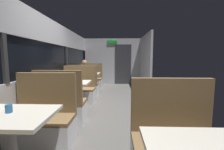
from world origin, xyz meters
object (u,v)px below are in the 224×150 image
at_px(dining_table_mid_window, 71,86).
at_px(bench_far_window_facing_entry, 91,81).
at_px(coffee_cup_primary, 9,109).
at_px(bench_mid_window_facing_end, 62,107).
at_px(dining_table_far_window, 88,76).
at_px(bench_near_window_facing_entry, 43,123).
at_px(bench_mid_window_facing_entry, 79,92).
at_px(bench_far_window_facing_end, 84,87).
at_px(dining_table_near_window, 11,123).
at_px(seated_passenger, 85,81).
at_px(bench_front_aisle_facing_entry, 174,148).

distance_m(dining_table_mid_window, bench_far_window_facing_entry, 2.90).
height_order(bench_far_window_facing_entry, coffee_cup_primary, bench_far_window_facing_entry).
xyz_separation_m(bench_mid_window_facing_end, dining_table_far_window, (0.00, 2.89, 0.31)).
relative_size(bench_near_window_facing_entry, bench_mid_window_facing_entry, 1.00).
bearing_deg(coffee_cup_primary, dining_table_far_window, 89.49).
xyz_separation_m(dining_table_far_window, bench_far_window_facing_end, (0.00, -0.70, -0.31)).
bearing_deg(coffee_cup_primary, bench_near_window_facing_entry, 86.67).
height_order(dining_table_mid_window, bench_mid_window_facing_entry, bench_mid_window_facing_entry).
bearing_deg(bench_far_window_facing_entry, dining_table_near_window, -90.00).
distance_m(bench_near_window_facing_entry, bench_far_window_facing_entry, 4.37).
xyz_separation_m(dining_table_near_window, bench_mid_window_facing_end, (0.00, 1.49, -0.31)).
distance_m(dining_table_near_window, bench_near_window_facing_entry, 0.77).
bearing_deg(bench_near_window_facing_entry, dining_table_far_window, 90.00).
xyz_separation_m(dining_table_near_window, dining_table_mid_window, (0.00, 2.19, 0.00)).
height_order(bench_mid_window_facing_entry, bench_far_window_facing_entry, same).
distance_m(bench_near_window_facing_entry, coffee_cup_primary, 0.80).
distance_m(bench_mid_window_facing_entry, coffee_cup_primary, 2.88).
relative_size(bench_mid_window_facing_end, bench_far_window_facing_entry, 1.00).
distance_m(seated_passenger, coffee_cup_primary, 3.71).
bearing_deg(bench_mid_window_facing_entry, bench_mid_window_facing_end, -90.00).
height_order(dining_table_mid_window, bench_far_window_facing_entry, bench_far_window_facing_entry).
relative_size(dining_table_far_window, bench_far_window_facing_entry, 0.82).
distance_m(bench_near_window_facing_entry, dining_table_far_window, 3.69).
bearing_deg(dining_table_far_window, dining_table_mid_window, -90.00).
bearing_deg(bench_near_window_facing_entry, bench_far_window_facing_end, 90.00).
xyz_separation_m(bench_front_aisle_facing_entry, coffee_cup_primary, (-1.83, -0.06, 0.46)).
bearing_deg(seated_passenger, bench_far_window_facing_entry, 90.00).
relative_size(dining_table_far_window, bench_far_window_facing_end, 0.82).
height_order(dining_table_far_window, coffee_cup_primary, coffee_cup_primary).
height_order(bench_mid_window_facing_end, seated_passenger, seated_passenger).
bearing_deg(bench_mid_window_facing_entry, bench_near_window_facing_entry, -90.00).
relative_size(bench_mid_window_facing_entry, seated_passenger, 0.87).
bearing_deg(bench_far_window_facing_end, bench_near_window_facing_entry, -90.00).
bearing_deg(bench_near_window_facing_entry, bench_mid_window_facing_entry, 90.00).
bearing_deg(dining_table_far_window, bench_mid_window_facing_end, -90.00).
bearing_deg(bench_front_aisle_facing_entry, bench_far_window_facing_entry, 109.79).
bearing_deg(dining_table_mid_window, bench_front_aisle_facing_entry, -49.39).
relative_size(dining_table_mid_window, bench_mid_window_facing_entry, 0.82).
xyz_separation_m(dining_table_near_window, bench_front_aisle_facing_entry, (1.79, 0.10, -0.31)).
distance_m(dining_table_mid_window, bench_far_window_facing_end, 1.52).
distance_m(bench_near_window_facing_entry, dining_table_mid_window, 1.52).
bearing_deg(bench_mid_window_facing_entry, bench_far_window_facing_end, 90.00).
bearing_deg(dining_table_mid_window, coffee_cup_primary, -91.02).
bearing_deg(bench_far_window_facing_end, bench_front_aisle_facing_entry, -63.41).
distance_m(bench_far_window_facing_end, coffee_cup_primary, 3.66).
relative_size(dining_table_near_window, coffee_cup_primary, 10.00).
bearing_deg(dining_table_far_window, coffee_cup_primary, -90.51).
bearing_deg(dining_table_mid_window, bench_far_window_facing_entry, 90.00).
xyz_separation_m(dining_table_near_window, bench_near_window_facing_entry, (0.00, 0.70, -0.31)).
height_order(bench_far_window_facing_end, bench_front_aisle_facing_entry, same).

